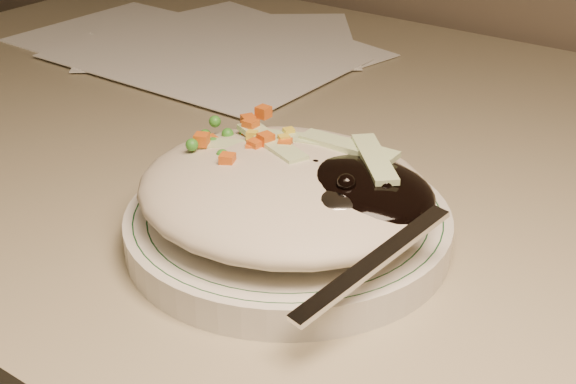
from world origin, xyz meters
The scene contains 5 objects.
desk centered at (0.00, 1.38, 0.54)m, with size 1.40×0.70×0.74m.
plate centered at (-0.07, 1.22, 0.75)m, with size 0.21×0.21×0.02m, color silver.
plate_rim centered at (-0.07, 1.22, 0.76)m, with size 0.20×0.20×0.00m.
meal centered at (-0.07, 1.22, 0.78)m, with size 0.20×0.19×0.05m.
papers centered at (-0.39, 1.50, 0.74)m, with size 0.40×0.35×0.00m.
Camera 1 is at (0.20, 0.86, 1.02)m, focal length 50.00 mm.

